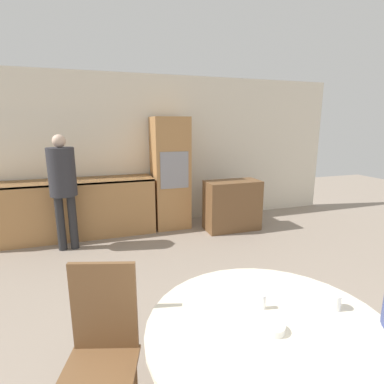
# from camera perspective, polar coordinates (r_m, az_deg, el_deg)

# --- Properties ---
(wall_back) EXTENTS (7.16, 0.05, 2.60)m
(wall_back) POSITION_cam_1_polar(r_m,az_deg,el_deg) (5.41, -7.45, 7.70)
(wall_back) COLOR silver
(wall_back) RESTS_ON ground_plane
(kitchen_counter) EXTENTS (2.62, 0.60, 0.91)m
(kitchen_counter) POSITION_cam_1_polar(r_m,az_deg,el_deg) (5.13, -22.17, -2.86)
(kitchen_counter) COLOR #AD7A47
(kitchen_counter) RESTS_ON ground_plane
(oven_unit) EXTENTS (0.59, 0.59, 1.89)m
(oven_unit) POSITION_cam_1_polar(r_m,az_deg,el_deg) (5.18, -4.19, 3.60)
(oven_unit) COLOR #AD7A47
(oven_unit) RESTS_ON ground_plane
(sideboard) EXTENTS (0.92, 0.45, 0.85)m
(sideboard) POSITION_cam_1_polar(r_m,az_deg,el_deg) (5.14, 7.66, -2.53)
(sideboard) COLOR brown
(sideboard) RESTS_ON ground_plane
(dining_table) EXTENTS (1.33, 1.33, 0.72)m
(dining_table) POSITION_cam_1_polar(r_m,az_deg,el_deg) (1.91, 14.30, -28.31)
(dining_table) COLOR brown
(dining_table) RESTS_ON ground_plane
(chair_far_left) EXTENTS (0.50, 0.50, 1.01)m
(chair_far_left) POSITION_cam_1_polar(r_m,az_deg,el_deg) (1.97, -16.73, -25.87)
(chair_far_left) COLOR brown
(chair_far_left) RESTS_ON ground_plane
(person_standing) EXTENTS (0.36, 0.36, 1.64)m
(person_standing) POSITION_cam_1_polar(r_m,az_deg,el_deg) (4.50, -23.41, 2.05)
(person_standing) COLOR #262628
(person_standing) RESTS_ON ground_plane
(cup) EXTENTS (0.07, 0.07, 0.09)m
(cup) POSITION_cam_1_polar(r_m,az_deg,el_deg) (2.03, 25.53, -18.32)
(cup) COLOR white
(cup) RESTS_ON dining_table
(bowl_near) EXTENTS (0.13, 0.13, 0.04)m
(bowl_near) POSITION_cam_1_polar(r_m,az_deg,el_deg) (1.75, 15.11, -23.72)
(bowl_near) COLOR white
(bowl_near) RESTS_ON dining_table
(salt_shaker) EXTENTS (0.03, 0.03, 0.09)m
(salt_shaker) POSITION_cam_1_polar(r_m,az_deg,el_deg) (1.89, 13.38, -19.66)
(salt_shaker) COLOR white
(salt_shaker) RESTS_ON dining_table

